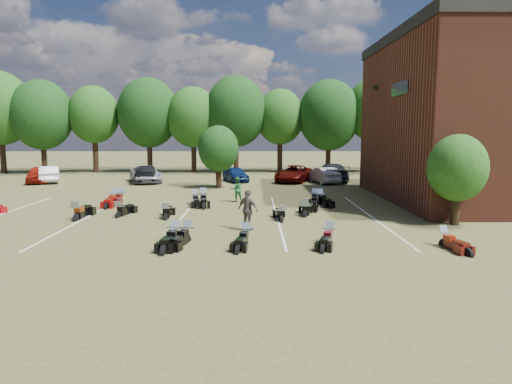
{
  "coord_description": "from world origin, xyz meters",
  "views": [
    {
      "loc": [
        0.74,
        -20.62,
        4.52
      ],
      "look_at": [
        0.9,
        4.0,
        1.2
      ],
      "focal_mm": 32.0,
      "sensor_mm": 36.0,
      "label": 1
    }
  ],
  "objects_px": {
    "person_grey": "(248,210)",
    "motorcycle_14": "(121,202)",
    "car_4": "(235,174)",
    "motorcycle_3": "(175,243)",
    "car_0": "(39,174)",
    "person_green": "(237,189)"
  },
  "relations": [
    {
      "from": "motorcycle_14",
      "to": "motorcycle_3",
      "type": "bearing_deg",
      "value": -66.11
    },
    {
      "from": "car_0",
      "to": "motorcycle_14",
      "type": "height_order",
      "value": "car_0"
    },
    {
      "from": "car_0",
      "to": "motorcycle_14",
      "type": "xyz_separation_m",
      "value": [
        10.28,
        -11.01,
        -0.73
      ]
    },
    {
      "from": "car_0",
      "to": "person_grey",
      "type": "relative_size",
      "value": 2.27
    },
    {
      "from": "car_4",
      "to": "motorcycle_14",
      "type": "bearing_deg",
      "value": -140.05
    },
    {
      "from": "motorcycle_3",
      "to": "motorcycle_14",
      "type": "xyz_separation_m",
      "value": [
        -5.2,
        10.58,
        0.0
      ]
    },
    {
      "from": "person_grey",
      "to": "person_green",
      "type": "bearing_deg",
      "value": -45.88
    },
    {
      "from": "car_4",
      "to": "motorcycle_3",
      "type": "height_order",
      "value": "car_4"
    },
    {
      "from": "car_0",
      "to": "person_green",
      "type": "height_order",
      "value": "person_green"
    },
    {
      "from": "car_4",
      "to": "person_grey",
      "type": "distance_m",
      "value": 20.02
    },
    {
      "from": "person_grey",
      "to": "motorcycle_14",
      "type": "height_order",
      "value": "person_grey"
    },
    {
      "from": "motorcycle_3",
      "to": "motorcycle_14",
      "type": "bearing_deg",
      "value": 120.55
    },
    {
      "from": "person_grey",
      "to": "motorcycle_3",
      "type": "bearing_deg",
      "value": 78.33
    },
    {
      "from": "motorcycle_3",
      "to": "person_green",
      "type": "bearing_deg",
      "value": 83.19
    },
    {
      "from": "car_4",
      "to": "person_grey",
      "type": "xyz_separation_m",
      "value": [
        1.34,
        -19.98,
        0.28
      ]
    },
    {
      "from": "motorcycle_14",
      "to": "car_4",
      "type": "bearing_deg",
      "value": 57.79
    },
    {
      "from": "person_green",
      "to": "person_grey",
      "type": "relative_size",
      "value": 0.84
    },
    {
      "from": "car_0",
      "to": "person_grey",
      "type": "bearing_deg",
      "value": -63.63
    },
    {
      "from": "motorcycle_3",
      "to": "motorcycle_14",
      "type": "relative_size",
      "value": 1.01
    },
    {
      "from": "person_green",
      "to": "motorcycle_3",
      "type": "relative_size",
      "value": 0.68
    },
    {
      "from": "car_4",
      "to": "person_green",
      "type": "xyz_separation_m",
      "value": [
        0.52,
        -11.59,
        0.13
      ]
    },
    {
      "from": "person_grey",
      "to": "car_0",
      "type": "bearing_deg",
      "value": -7.49
    }
  ]
}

